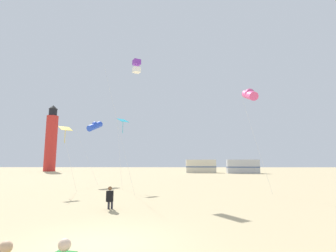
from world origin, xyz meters
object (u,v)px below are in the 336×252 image
object	(u,v)px
kite_flyer_standing	(110,197)
kite_diamond_cyan	(123,123)
kite_tube_rainbow	(250,94)
lighthouse_distant	(51,140)
kite_diamond_gold	(66,130)
kite_tube_blue	(95,126)
rv_van_cream	(201,166)
rv_van_silver	(243,166)
kite_box_violet	(136,66)

from	to	relation	value
kite_flyer_standing	kite_diamond_cyan	size ratio (longest dim) A/B	0.18
kite_tube_rainbow	kite_diamond_cyan	xyz separation A→B (m)	(-10.95, 3.06, -1.81)
kite_tube_rainbow	lighthouse_distant	xyz separation A→B (m)	(-36.89, 42.44, 0.03)
kite_diamond_gold	kite_tube_blue	bearing A→B (deg)	91.60
kite_tube_rainbow	lighthouse_distant	size ratio (longest dim) A/B	0.51
rv_van_cream	rv_van_silver	bearing A→B (deg)	-18.08
kite_tube_rainbow	rv_van_cream	world-z (taller)	kite_tube_rainbow
lighthouse_distant	rv_van_cream	bearing A→B (deg)	-11.05
kite_diamond_gold	kite_diamond_cyan	size ratio (longest dim) A/B	0.82
kite_flyer_standing	kite_diamond_gold	world-z (taller)	kite_diamond_gold
rv_van_silver	kite_diamond_gold	bearing A→B (deg)	-120.98
rv_van_cream	rv_van_silver	xyz separation A→B (m)	(8.31, -2.90, 0.00)
kite_tube_blue	kite_tube_rainbow	size ratio (longest dim) A/B	0.84
kite_flyer_standing	lighthouse_distant	distance (m)	57.06
rv_van_silver	lighthouse_distant	bearing A→B (deg)	172.26
kite_flyer_standing	rv_van_cream	distance (m)	43.37
kite_box_violet	kite_diamond_cyan	size ratio (longest dim) A/B	1.75
kite_diamond_cyan	lighthouse_distant	size ratio (longest dim) A/B	0.38
kite_diamond_gold	rv_van_silver	bearing A→B (deg)	54.17
rv_van_cream	kite_flyer_standing	bearing A→B (deg)	-101.46
kite_tube_rainbow	lighthouse_distant	world-z (taller)	lighthouse_distant
kite_tube_rainbow	rv_van_cream	xyz separation A→B (m)	(-0.01, 35.24, -6.42)
kite_flyer_standing	rv_van_silver	size ratio (longest dim) A/B	0.18
kite_box_violet	rv_van_silver	bearing A→B (deg)	60.53
kite_tube_blue	lighthouse_distant	size ratio (longest dim) A/B	0.43
lighthouse_distant	kite_diamond_gold	bearing A→B (deg)	-62.68
lighthouse_distant	rv_van_silver	size ratio (longest dim) A/B	2.54
kite_diamond_gold	lighthouse_distant	size ratio (longest dim) A/B	0.31
kite_diamond_gold	rv_van_cream	bearing A→B (deg)	66.91
kite_box_violet	kite_tube_blue	bearing A→B (deg)	127.75
kite_tube_blue	lighthouse_distant	world-z (taller)	lighthouse_distant
kite_diamond_cyan	lighthouse_distant	world-z (taller)	lighthouse_distant
kite_diamond_gold	rv_van_cream	xyz separation A→B (m)	(15.00, 35.18, -3.50)
rv_van_silver	kite_diamond_cyan	bearing A→B (deg)	-118.48
rv_van_silver	kite_tube_rainbow	bearing A→B (deg)	-99.55
kite_diamond_gold	rv_van_silver	size ratio (longest dim) A/B	0.79
kite_tube_rainbow	rv_van_silver	world-z (taller)	kite_tube_rainbow
kite_box_violet	kite_diamond_gold	xyz separation A→B (m)	(-5.55, -0.85, -5.74)
kite_box_violet	kite_tube_blue	world-z (taller)	kite_box_violet
kite_tube_blue	kite_tube_rainbow	world-z (taller)	kite_tube_rainbow
rv_van_silver	kite_flyer_standing	bearing A→B (deg)	-109.43
kite_tube_blue	kite_diamond_gold	bearing A→B (deg)	-88.40
lighthouse_distant	rv_van_silver	bearing A→B (deg)	-12.60
kite_box_violet	rv_van_cream	bearing A→B (deg)	74.61
kite_tube_blue	kite_diamond_cyan	bearing A→B (deg)	-51.17
kite_diamond_gold	kite_flyer_standing	bearing A→B (deg)	-52.27
kite_flyer_standing	lighthouse_distant	world-z (taller)	lighthouse_distant
kite_box_violet	kite_diamond_cyan	world-z (taller)	kite_box_violet
kite_diamond_cyan	lighthouse_distant	bearing A→B (deg)	123.37
kite_diamond_gold	lighthouse_distant	xyz separation A→B (m)	(-21.89, 42.38, 2.95)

